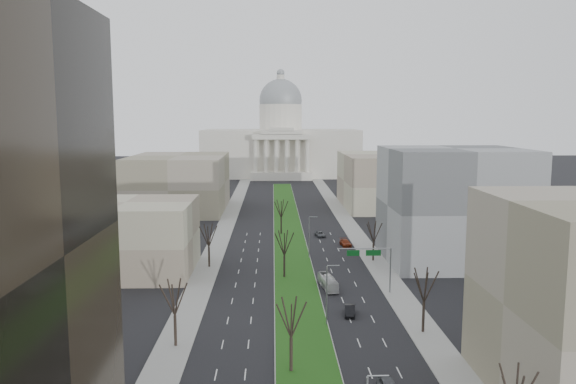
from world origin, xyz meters
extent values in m
plane|color=black|center=(0.00, 120.00, 0.00)|extent=(600.00, 600.00, 0.00)
cube|color=#999993|center=(0.00, 119.00, 0.07)|extent=(8.00, 222.00, 0.15)
cube|color=#1E4913|center=(0.00, 119.00, 0.17)|extent=(7.70, 221.70, 0.06)
cube|color=gray|center=(-17.50, 95.00, 0.07)|extent=(5.00, 330.00, 0.15)
cube|color=gray|center=(17.50, 95.00, 0.07)|extent=(5.00, 330.00, 0.15)
cube|color=beige|center=(0.00, 270.00, 12.00)|extent=(80.00, 40.00, 24.00)
cube|color=beige|center=(0.00, 247.00, 2.00)|extent=(30.00, 6.00, 4.00)
cube|color=beige|center=(0.00, 247.00, 21.00)|extent=(28.00, 5.00, 2.50)
cube|color=beige|center=(0.00, 247.00, 23.00)|extent=(20.00, 5.00, 1.80)
cube|color=beige|center=(0.00, 247.00, 24.60)|extent=(12.00, 5.00, 1.60)
cylinder|color=beige|center=(0.00, 270.00, 30.00)|extent=(22.00, 22.00, 14.00)
sphere|color=gray|center=(0.00, 270.00, 39.00)|extent=(22.00, 22.00, 22.00)
cylinder|color=beige|center=(0.00, 270.00, 50.00)|extent=(4.00, 4.00, 4.00)
sphere|color=gray|center=(0.00, 270.00, 53.00)|extent=(4.00, 4.00, 4.00)
cylinder|color=beige|center=(-12.50, 247.00, 12.00)|extent=(2.00, 2.00, 16.00)
cylinder|color=beige|center=(-7.50, 247.00, 12.00)|extent=(2.00, 2.00, 16.00)
cylinder|color=beige|center=(-2.50, 247.00, 12.00)|extent=(2.00, 2.00, 16.00)
cylinder|color=beige|center=(2.50, 247.00, 12.00)|extent=(2.00, 2.00, 16.00)
cylinder|color=beige|center=(7.50, 247.00, 12.00)|extent=(2.00, 2.00, 16.00)
cylinder|color=beige|center=(12.50, 247.00, 12.00)|extent=(2.00, 2.00, 16.00)
cube|color=gray|center=(-33.00, 85.00, 7.00)|extent=(26.00, 22.00, 14.00)
cube|color=slate|center=(34.00, 92.00, 12.00)|extent=(28.00, 26.00, 24.00)
cube|color=gray|center=(-35.00, 160.00, 9.00)|extent=(30.00, 40.00, 18.00)
cube|color=gray|center=(35.00, 165.00, 9.00)|extent=(30.00, 40.00, 18.00)
cylinder|color=black|center=(-17.20, 48.00, 2.16)|extent=(0.40, 0.40, 4.32)
cylinder|color=black|center=(-17.20, 88.00, 2.11)|extent=(0.40, 0.40, 4.22)
cylinder|color=black|center=(17.20, 52.00, 2.21)|extent=(0.40, 0.40, 4.42)
cylinder|color=black|center=(17.20, 92.00, 2.02)|extent=(0.40, 0.40, 4.03)
cylinder|color=black|center=(-2.00, 40.00, 2.16)|extent=(0.40, 0.40, 4.32)
cylinder|color=black|center=(-2.00, 80.00, 2.16)|extent=(0.40, 0.40, 4.32)
cylinder|color=black|center=(-2.00, 120.00, 2.16)|extent=(0.40, 0.40, 4.32)
cylinder|color=gray|center=(4.60, 20.00, 9.10)|extent=(1.80, 0.12, 0.12)
cylinder|color=gray|center=(3.70, 55.00, 4.50)|extent=(0.20, 0.20, 9.00)
cylinder|color=gray|center=(4.60, 55.00, 9.10)|extent=(1.80, 0.12, 0.12)
cylinder|color=gray|center=(3.70, 95.00, 4.50)|extent=(0.20, 0.20, 9.00)
cylinder|color=gray|center=(4.60, 95.00, 9.10)|extent=(1.80, 0.12, 0.12)
cylinder|color=gray|center=(16.20, 70.00, 4.00)|extent=(0.24, 0.24, 8.00)
cylinder|color=gray|center=(11.70, 70.00, 8.00)|extent=(9.00, 0.18, 0.18)
cube|color=#0C591E|center=(13.20, 70.08, 7.20)|extent=(2.60, 0.08, 1.00)
cube|color=#0C591E|center=(9.70, 70.08, 7.20)|extent=(2.20, 0.08, 1.00)
imported|color=black|center=(7.74, 59.38, 0.74)|extent=(2.09, 4.62, 1.47)
imported|color=maroon|center=(13.11, 106.25, 0.76)|extent=(2.64, 5.41, 1.51)
imported|color=#46494D|center=(7.93, 116.98, 0.61)|extent=(2.74, 4.68, 1.22)
imported|color=silver|center=(5.68, 73.02, 1.14)|extent=(3.11, 8.39, 2.28)
camera|label=1|loc=(-4.10, -24.01, 30.47)|focal=35.00mm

